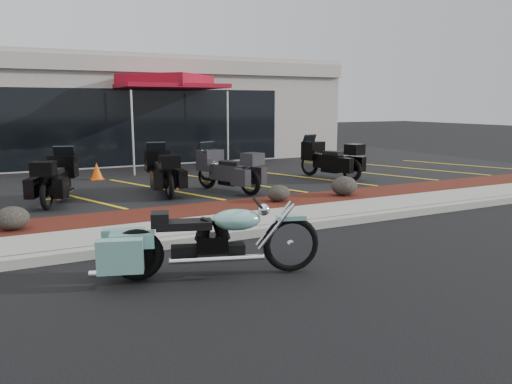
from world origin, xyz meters
TOP-DOWN VIEW (x-y plane):
  - ground at (0.00, 0.00)m, footprint 90.00×90.00m
  - curb at (0.00, 0.90)m, footprint 24.00×0.25m
  - sidewalk at (0.00, 1.60)m, footprint 24.00×1.20m
  - mulch_bed at (0.00, 2.80)m, footprint 24.00×1.20m
  - upper_lot at (0.00, 8.20)m, footprint 26.00×9.60m
  - dealership_building at (0.00, 14.47)m, footprint 18.00×8.16m
  - boulder_left at (-3.48, 2.60)m, footprint 0.58×0.48m
  - boulder_mid at (1.86, 2.77)m, footprint 0.52×0.43m
  - boulder_right at (3.61, 2.72)m, footprint 0.64×0.54m
  - hero_cruiser at (-0.08, -1.04)m, footprint 3.02×1.59m
  - touring_black_front at (-2.29, 5.52)m, footprint 1.46×2.20m
  - touring_black_mid at (-0.09, 5.61)m, footprint 0.97×2.14m
  - touring_grey at (1.08, 5.14)m, footprint 1.50×2.22m
  - touring_black_rear at (4.69, 5.91)m, footprint 1.39×2.29m
  - traffic_cone at (-1.18, 8.03)m, footprint 0.44×0.44m
  - popup_canopy at (1.52, 9.90)m, footprint 3.81×3.81m

SIDE VIEW (x-z plane):
  - ground at x=0.00m, z-range 0.00..0.00m
  - curb at x=0.00m, z-range 0.00..0.15m
  - sidewalk at x=0.00m, z-range 0.00..0.15m
  - upper_lot at x=0.00m, z-range 0.00..0.15m
  - mulch_bed at x=0.00m, z-range 0.00..0.16m
  - boulder_mid at x=1.86m, z-range 0.16..0.53m
  - boulder_left at x=-3.48m, z-range 0.16..0.57m
  - boulder_right at x=3.61m, z-range 0.16..0.61m
  - traffic_cone at x=-1.18m, z-range 0.15..0.63m
  - hero_cruiser at x=-0.08m, z-range 0.00..1.03m
  - touring_black_front at x=-2.29m, z-range 0.15..1.35m
  - touring_black_mid at x=-0.09m, z-range 0.15..1.36m
  - touring_grey at x=1.08m, z-range 0.15..1.36m
  - touring_black_rear at x=4.69m, z-range 0.15..1.40m
  - dealership_building at x=0.00m, z-range 0.01..4.01m
  - popup_canopy at x=1.52m, z-range 1.42..4.52m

